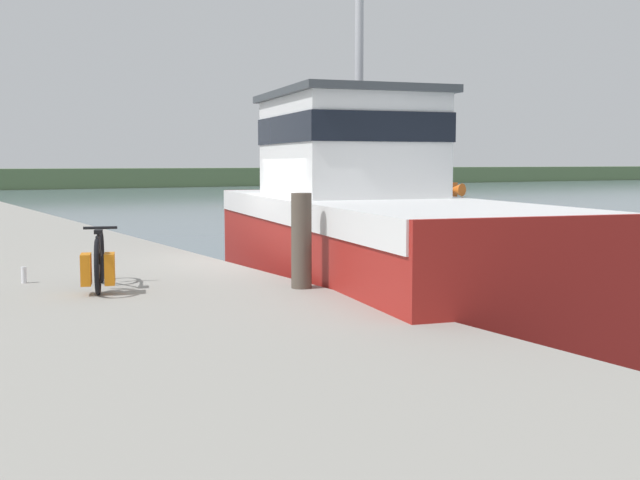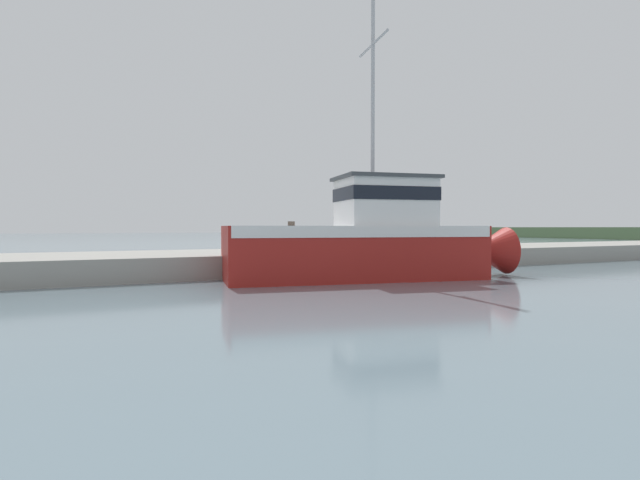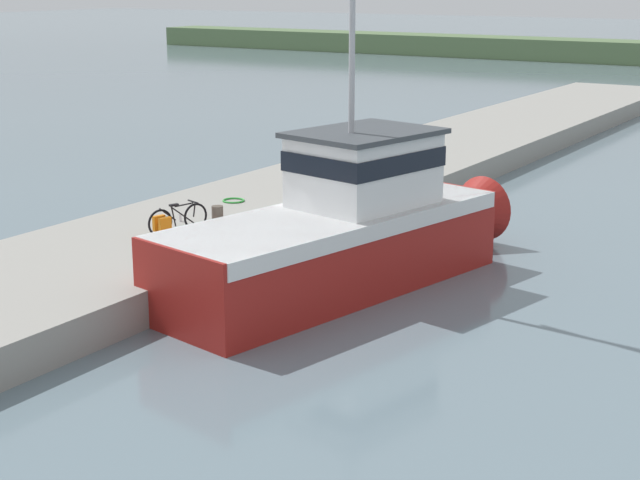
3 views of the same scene
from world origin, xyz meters
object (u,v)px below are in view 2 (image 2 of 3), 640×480
object	(u,v)px
bicycle_touring	(294,243)
water_bottle_on_curb	(310,247)
mooring_post	(291,238)
fishing_boat_main	(370,239)

from	to	relation	value
bicycle_touring	water_bottle_on_curb	distance (m)	1.36
water_bottle_on_curb	mooring_post	bearing A→B (deg)	-36.57
mooring_post	water_bottle_on_curb	bearing A→B (deg)	143.43
bicycle_touring	fishing_boat_main	bearing A→B (deg)	28.99
fishing_boat_main	mooring_post	xyz separation A→B (m)	(-2.24, -2.06, 0.02)
mooring_post	bicycle_touring	bearing A→B (deg)	154.19
fishing_boat_main	bicycle_touring	bearing A→B (deg)	-156.72
bicycle_touring	mooring_post	world-z (taller)	mooring_post
mooring_post	water_bottle_on_curb	distance (m)	3.79
mooring_post	fishing_boat_main	bearing A→B (deg)	42.61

